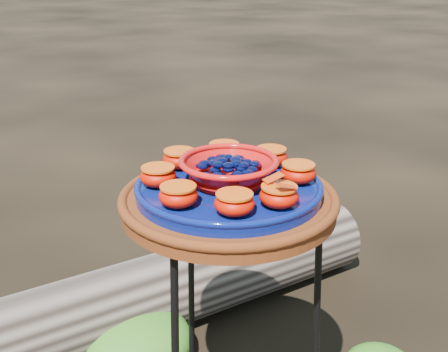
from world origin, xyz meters
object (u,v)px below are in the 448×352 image
terracotta_saucer (229,203)px  driftwood_log (187,283)px  red_bowl (229,172)px  plant_stand (228,345)px  cobalt_plate (229,190)px

terracotta_saucer → driftwood_log: bearing=75.0°
red_bowl → driftwood_log: bearing=75.0°
plant_stand → terracotta_saucer: 0.37m
terracotta_saucer → red_bowl: (0.00, 0.00, 0.07)m
red_bowl → plant_stand: bearing=0.0°
plant_stand → cobalt_plate: cobalt_plate is taller
plant_stand → driftwood_log: size_ratio=0.49×
plant_stand → red_bowl: size_ratio=3.58×
driftwood_log → plant_stand: bearing=-105.0°
terracotta_saucer → cobalt_plate: (0.00, 0.00, 0.03)m
plant_stand → terracotta_saucer: size_ratio=1.53×
plant_stand → driftwood_log: bearing=75.0°
red_bowl → driftwood_log: red_bowl is taller
red_bowl → driftwood_log: 0.91m
plant_stand → red_bowl: (0.00, 0.00, 0.44)m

